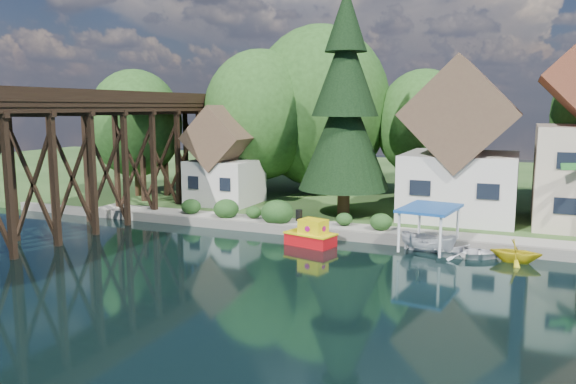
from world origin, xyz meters
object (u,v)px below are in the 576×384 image
house_left (461,151)px  boat_white_a (469,251)px  trestle_bridge (93,149)px  conifer (345,108)px  boat_yellow (516,250)px  tugboat (311,235)px  boat_canopy (429,233)px  shed (225,162)px

house_left → boat_white_a: (1.52, -9.16, -4.78)m
trestle_bridge → boat_white_a: size_ratio=12.78×
house_left → conifer: (-7.64, -2.90, 2.98)m
boat_white_a → boat_yellow: 2.43m
boat_yellow → trestle_bridge: bearing=96.4°
trestle_bridge → boat_yellow: (26.93, 1.51, -4.67)m
trestle_bridge → tugboat: 16.29m
boat_white_a → boat_canopy: bearing=76.9°
conifer → tugboat: (0.21, -7.20, -7.48)m
house_left → shed: 18.11m
tugboat → boat_yellow: (11.35, 0.77, 0.04)m
tugboat → boat_yellow: 11.38m
tugboat → house_left: bearing=53.7°
trestle_bridge → boat_white_a: bearing=3.9°
boat_canopy → house_left: bearing=85.5°
boat_white_a → boat_yellow: boat_yellow is taller
conifer → boat_white_a: 13.54m
shed → boat_canopy: bearing=-23.3°
trestle_bridge → boat_white_a: 25.08m
tugboat → boat_yellow: tugboat is taller
boat_yellow → boat_white_a: bearing=89.3°
boat_white_a → boat_canopy: (-2.22, 0.20, 0.77)m
shed → conifer: (10.36, -1.40, 4.29)m
tugboat → boat_white_a: bearing=6.0°
trestle_bridge → conifer: size_ratio=2.79×
shed → boat_canopy: 19.03m
trestle_bridge → boat_canopy: bearing=4.8°
shed → boat_yellow: size_ratio=3.04×
trestle_bridge → house_left: size_ratio=4.01×
conifer → boat_white_a: size_ratio=4.58×
conifer → boat_yellow: (11.57, -6.43, -7.44)m
boat_white_a → boat_canopy: 2.36m
conifer → tugboat: 10.38m
shed → boat_canopy: (17.30, -7.46, -2.70)m
conifer → boat_canopy: size_ratio=3.56×
trestle_bridge → house_left: bearing=25.2°
house_left → conifer: conifer is taller
conifer → tugboat: size_ratio=4.88×
trestle_bridge → tugboat: (15.58, 0.73, -4.71)m
boat_yellow → shed: bearing=73.5°
conifer → boat_canopy: bearing=-41.1°
house_left → boat_white_a: size_ratio=3.19×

